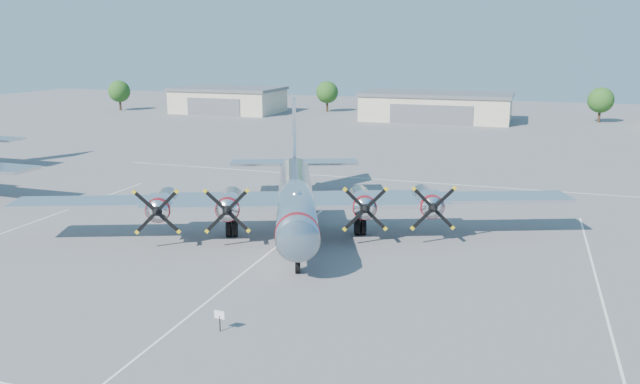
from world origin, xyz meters
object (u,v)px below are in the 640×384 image
(tree_far_west, at_px, (119,91))
(main_bomber_b29, at_px, (296,229))
(hangar_west, at_px, (228,100))
(info_placard, at_px, (220,317))
(hangar_center, at_px, (436,106))
(tree_west, at_px, (327,92))
(tree_east, at_px, (601,100))

(tree_far_west, distance_m, main_bomber_b29, 101.48)
(hangar_west, distance_m, info_placard, 107.37)
(hangar_west, relative_size, info_placard, 19.40)
(hangar_center, xyz_separation_m, tree_far_west, (-70.00, -3.96, 1.51))
(tree_far_west, bearing_deg, hangar_west, 9.01)
(hangar_center, relative_size, tree_far_west, 4.31)
(tree_west, bearing_deg, info_placard, -75.23)
(tree_far_west, bearing_deg, info_placard, -51.85)
(tree_east, bearing_deg, main_bomber_b29, -109.89)
(hangar_west, bearing_deg, tree_far_west, -170.99)
(hangar_center, bearing_deg, tree_west, 162.18)
(hangar_west, relative_size, main_bomber_b29, 0.53)
(tree_far_west, relative_size, info_placard, 5.70)
(tree_west, xyz_separation_m, tree_east, (55.00, -2.00, 0.00))
(hangar_center, relative_size, tree_west, 4.31)
(info_placard, bearing_deg, tree_east, 78.67)
(info_placard, bearing_deg, tree_west, 108.48)
(hangar_center, distance_m, info_placard, 96.33)
(info_placard, bearing_deg, hangar_west, 119.97)
(tree_west, relative_size, tree_east, 1.00)
(hangar_west, xyz_separation_m, hangar_center, (45.00, -0.00, -0.00))
(info_placard, bearing_deg, tree_far_west, 131.86)
(hangar_center, height_order, tree_east, tree_east)
(hangar_center, distance_m, main_bomber_b29, 77.60)
(tree_west, height_order, info_placard, tree_west)
(hangar_west, bearing_deg, hangar_center, -0.00)
(hangar_center, relative_size, info_placard, 24.54)
(tree_east, bearing_deg, info_placard, -105.04)
(hangar_west, distance_m, tree_far_west, 25.36)
(main_bomber_b29, bearing_deg, hangar_center, 68.66)
(tree_east, relative_size, info_placard, 5.70)
(tree_west, bearing_deg, tree_east, -2.08)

